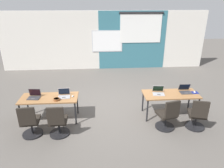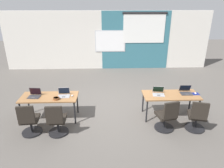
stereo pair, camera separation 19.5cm
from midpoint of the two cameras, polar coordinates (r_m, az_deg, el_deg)
The scene contains 16 objects.
ground_plane at distance 6.71m, azimuth -1.43°, elevation -6.55°, with size 24.00×24.00×0.00m.
back_wall_assembly at distance 10.23m, azimuth -2.37°, elevation 12.08°, with size 10.00×0.27×2.80m.
desk_near_left at distance 6.05m, azimuth -18.04°, elevation -4.09°, with size 1.60×0.70×0.72m.
desk_near_right at distance 6.20m, azimuth 15.19°, elevation -3.12°, with size 1.60×0.70×0.72m.
laptop_near_left_end at distance 6.13m, azimuth -21.83°, elevation -3.15°, with size 0.35×0.30×0.24m.
chair_near_left_end at distance 5.65m, azimuth -22.86°, elevation -10.16°, with size 0.52×0.56×0.92m.
laptop_near_left_inner at distance 5.93m, azimuth -14.21°, elevation -3.02°, with size 0.35×0.31×0.23m.
mouse_near_left_inner at distance 5.89m, azimuth -11.92°, elevation -3.36°, with size 0.07×0.11×0.03m.
chair_near_left_inner at distance 5.43m, azimuth -15.88°, elevation -10.50°, with size 0.52×0.54×0.92m.
laptop_near_right_inner at distance 6.06m, azimuth 11.97°, elevation -2.24°, with size 0.37×0.35×0.22m.
chair_near_right_inner at distance 5.66m, azimuth 14.27°, elevation -8.88°, with size 0.53×0.58×0.92m.
laptop_near_right_end at distance 6.38m, azimuth 18.99°, elevation -1.75°, with size 0.34×0.32×0.22m.
mousepad_near_right_end at distance 6.45m, azimuth 21.30°, elevation -2.26°, with size 0.22×0.19×0.00m.
mouse_near_right_end at distance 6.45m, azimuth 21.33°, elevation -2.11°, with size 0.07×0.11×0.03m.
chair_near_right_end at distance 5.91m, azimuth 21.84°, elevation -8.46°, with size 0.54×0.59×0.92m.
snack_bowl at distance 5.78m, azimuth -16.20°, elevation -4.11°, with size 0.18×0.18×0.06m.
Camera 1 is at (-0.35, -5.85, 3.26)m, focal length 32.65 mm.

